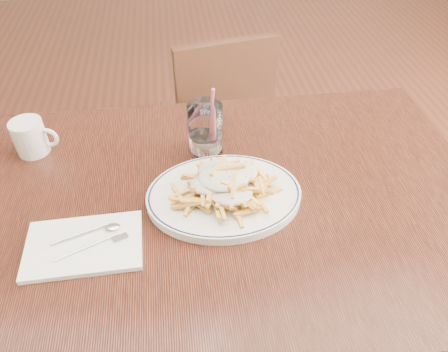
{
  "coord_description": "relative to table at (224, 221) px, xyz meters",
  "views": [
    {
      "loc": [
        -0.09,
        -0.69,
        1.44
      ],
      "look_at": [
        -0.0,
        -0.01,
        0.82
      ],
      "focal_mm": 35.0,
      "sensor_mm": 36.0,
      "label": 1
    }
  ],
  "objects": [
    {
      "name": "table",
      "position": [
        0.0,
        0.0,
        0.0
      ],
      "size": [
        1.2,
        0.8,
        0.75
      ],
      "color": "black",
      "rests_on": "ground"
    },
    {
      "name": "chair_far",
      "position": [
        0.08,
        0.77,
        -0.22
      ],
      "size": [
        0.44,
        0.44,
        0.8
      ],
      "color": "#331B11",
      "rests_on": "ground"
    },
    {
      "name": "fries_plate",
      "position": [
        -0.0,
        -0.01,
        0.09
      ],
      "size": [
        0.37,
        0.33,
        0.02
      ],
      "color": "white",
      "rests_on": "table"
    },
    {
      "name": "loaded_fries",
      "position": [
        -0.0,
        -0.01,
        0.13
      ],
      "size": [
        0.22,
        0.18,
        0.06
      ],
      "color": "gold",
      "rests_on": "fries_plate"
    },
    {
      "name": "napkin",
      "position": [
        -0.29,
        -0.1,
        0.08
      ],
      "size": [
        0.23,
        0.15,
        0.01
      ],
      "primitive_type": "cube",
      "rotation": [
        0.0,
        0.0,
        0.02
      ],
      "color": "white",
      "rests_on": "table"
    },
    {
      "name": "cutlery",
      "position": [
        -0.29,
        -0.1,
        0.09
      ],
      "size": [
        0.16,
        0.11,
        0.01
      ],
      "color": "silver",
      "rests_on": "napkin"
    },
    {
      "name": "water_glass",
      "position": [
        -0.02,
        0.17,
        0.14
      ],
      "size": [
        0.08,
        0.08,
        0.18
      ],
      "color": "white",
      "rests_on": "table"
    },
    {
      "name": "coffee_mug",
      "position": [
        -0.45,
        0.23,
        0.12
      ],
      "size": [
        0.11,
        0.08,
        0.09
      ],
      "color": "white",
      "rests_on": "table"
    }
  ]
}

